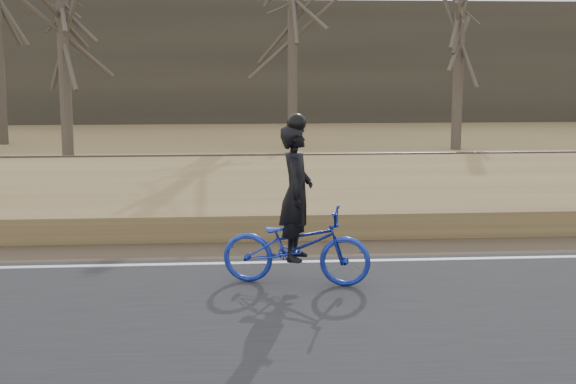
{
  "coord_description": "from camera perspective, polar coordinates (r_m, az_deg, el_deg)",
  "views": [
    {
      "loc": [
        3.18,
        -11.65,
        3.11
      ],
      "look_at": [
        4.11,
        0.5,
        1.1
      ],
      "focal_mm": 50.0,
      "sensor_mm": 36.0,
      "label": 1
    }
  ],
  "objects": [
    {
      "name": "ballast",
      "position": [
        20.11,
        -13.43,
        0.86
      ],
      "size": [
        120.0,
        3.0,
        0.45
      ],
      "primitive_type": "cube",
      "color": "slate",
      "rests_on": "ground"
    },
    {
      "name": "embankment",
      "position": [
        16.42,
        -15.48,
        -1.12
      ],
      "size": [
        120.0,
        5.0,
        0.44
      ],
      "primitive_type": "cube",
      "color": "olive",
      "rests_on": "ground"
    },
    {
      "name": "bare_tree_near_left",
      "position": [
        25.48,
        -15.69,
        10.16
      ],
      "size": [
        0.36,
        0.36,
        7.24
      ],
      "primitive_type": "cylinder",
      "color": "#50473A",
      "rests_on": "ground"
    },
    {
      "name": "bare_tree_center",
      "position": [
        29.1,
        0.33,
        11.57
      ],
      "size": [
        0.36,
        0.36,
        8.47
      ],
      "primitive_type": "cylinder",
      "color": "#50473A",
      "rests_on": "ground"
    },
    {
      "name": "bare_tree_right",
      "position": [
        28.76,
        12.04,
        9.13
      ],
      "size": [
        0.36,
        0.36,
        6.2
      ],
      "primitive_type": "cylinder",
      "color": "#50473A",
      "rests_on": "ground"
    },
    {
      "name": "railroad",
      "position": [
        20.07,
        -13.47,
        1.71
      ],
      "size": [
        120.0,
        2.4,
        0.29
      ],
      "color": "black",
      "rests_on": "ballast"
    },
    {
      "name": "shoulder",
      "position": [
        13.59,
        -17.83,
        -4.23
      ],
      "size": [
        120.0,
        1.6,
        0.04
      ],
      "primitive_type": "cube",
      "color": "#473A2B",
      "rests_on": "ground"
    },
    {
      "name": "ground",
      "position": [
        12.47,
        -19.1,
        -5.6
      ],
      "size": [
        120.0,
        120.0,
        0.0
      ],
      "primitive_type": "plane",
      "color": "olive",
      "rests_on": "ground"
    },
    {
      "name": "cyclist",
      "position": [
        10.96,
        0.59,
        -2.8
      ],
      "size": [
        2.15,
        1.18,
        2.35
      ],
      "rotation": [
        0.0,
        0.0,
        1.33
      ],
      "color": "#172A9E",
      "rests_on": "road"
    },
    {
      "name": "treeline_backdrop",
      "position": [
        41.77,
        -8.86,
        9.1
      ],
      "size": [
        120.0,
        4.0,
        6.0
      ],
      "primitive_type": "cube",
      "color": "#383328",
      "rests_on": "ground"
    },
    {
      "name": "edge_line",
      "position": [
        12.64,
        -18.88,
        -5.09
      ],
      "size": [
        120.0,
        0.12,
        0.01
      ],
      "primitive_type": "cube",
      "color": "silver",
      "rests_on": "road"
    }
  ]
}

